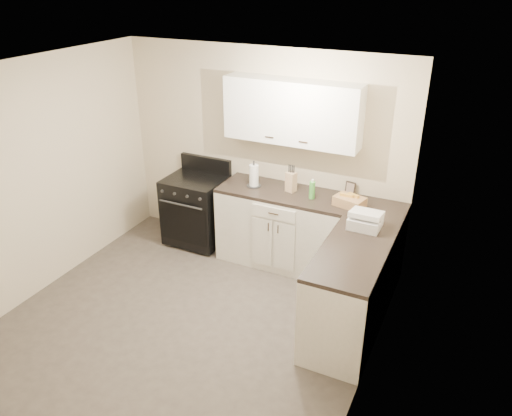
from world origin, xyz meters
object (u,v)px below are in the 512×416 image
at_px(stove, 196,210).
at_px(countertop_grill, 365,222).
at_px(paper_towel, 254,176).
at_px(wicker_basket, 350,202).
at_px(knife_block, 291,182).

xyz_separation_m(stove, countertop_grill, (2.26, -0.43, 0.54)).
height_order(stove, paper_towel, paper_towel).
xyz_separation_m(paper_towel, wicker_basket, (1.17, -0.05, -0.08)).
xyz_separation_m(knife_block, paper_towel, (-0.45, -0.05, 0.02)).
distance_m(knife_block, wicker_basket, 0.73).
distance_m(stove, paper_towel, 1.02).
xyz_separation_m(paper_towel, countertop_grill, (1.45, -0.45, -0.08)).
bearing_deg(knife_block, stove, -160.70).
relative_size(paper_towel, wicker_basket, 0.83).
bearing_deg(paper_towel, stove, -178.53).
relative_size(stove, knife_block, 3.75).
distance_m(wicker_basket, countertop_grill, 0.49).
bearing_deg(knife_block, countertop_grill, -10.51).
bearing_deg(wicker_basket, paper_towel, 177.78).
xyz_separation_m(stove, knife_block, (1.27, 0.07, 0.60)).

